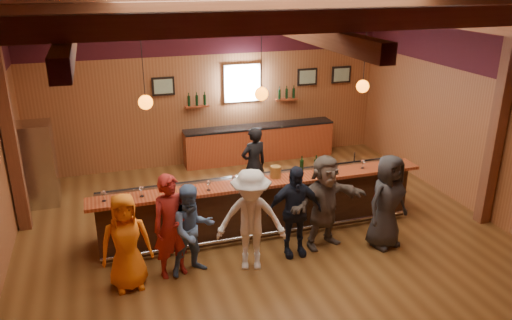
# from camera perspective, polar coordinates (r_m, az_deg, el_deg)

# --- Properties ---
(room) EXTENTS (9.04, 9.00, 4.52)m
(room) POSITION_cam_1_polar(r_m,az_deg,el_deg) (8.77, 0.50, 10.92)
(room) COLOR brown
(room) RESTS_ON ground
(bar_counter) EXTENTS (6.30, 1.07, 1.11)m
(bar_counter) POSITION_cam_1_polar(r_m,az_deg,el_deg) (9.68, 0.37, -4.88)
(bar_counter) COLOR black
(bar_counter) RESTS_ON ground
(back_bar_cabinet) EXTENTS (4.00, 0.52, 0.95)m
(back_bar_cabinet) POSITION_cam_1_polar(r_m,az_deg,el_deg) (13.19, 0.41, 2.00)
(back_bar_cabinet) COLOR maroon
(back_bar_cabinet) RESTS_ON ground
(window) EXTENTS (0.95, 0.09, 0.95)m
(window) POSITION_cam_1_polar(r_m,az_deg,el_deg) (12.87, -1.60, 8.79)
(window) COLOR silver
(window) RESTS_ON room
(framed_pictures) EXTENTS (5.35, 0.05, 0.45)m
(framed_pictures) POSITION_cam_1_polar(r_m,az_deg,el_deg) (13.11, 2.09, 9.23)
(framed_pictures) COLOR black
(framed_pictures) RESTS_ON room
(wine_shelves) EXTENTS (3.00, 0.18, 0.30)m
(wine_shelves) POSITION_cam_1_polar(r_m,az_deg,el_deg) (12.90, -1.50, 6.86)
(wine_shelves) COLOR maroon
(wine_shelves) RESTS_ON room
(pendant_lights) EXTENTS (4.24, 0.24, 1.37)m
(pendant_lights) POSITION_cam_1_polar(r_m,az_deg,el_deg) (8.82, 0.60, 7.63)
(pendant_lights) COLOR black
(pendant_lights) RESTS_ON room
(stainless_fridge) EXTENTS (0.70, 0.70, 1.80)m
(stainless_fridge) POSITION_cam_1_polar(r_m,az_deg,el_deg) (11.48, -23.66, -0.46)
(stainless_fridge) COLOR silver
(stainless_fridge) RESTS_ON ground
(customer_orange) EXTENTS (0.82, 0.56, 1.60)m
(customer_orange) POSITION_cam_1_polar(r_m,az_deg,el_deg) (8.04, -14.63, -9.06)
(customer_orange) COLOR orange
(customer_orange) RESTS_ON ground
(customer_redvest) EXTENTS (0.72, 0.56, 1.77)m
(customer_redvest) POSITION_cam_1_polar(r_m,az_deg,el_deg) (8.17, -9.59, -7.47)
(customer_redvest) COLOR maroon
(customer_redvest) RESTS_ON ground
(customer_denim) EXTENTS (0.87, 0.75, 1.57)m
(customer_denim) POSITION_cam_1_polar(r_m,az_deg,el_deg) (8.22, -7.26, -7.94)
(customer_denim) COLOR #4D6B9A
(customer_denim) RESTS_ON ground
(customer_white) EXTENTS (1.29, 0.97, 1.78)m
(customer_white) POSITION_cam_1_polar(r_m,az_deg,el_deg) (8.23, -0.57, -6.89)
(customer_white) COLOR silver
(customer_white) RESTS_ON ground
(customer_navy) EXTENTS (1.00, 0.47, 1.67)m
(customer_navy) POSITION_cam_1_polar(r_m,az_deg,el_deg) (8.67, 4.39, -5.86)
(customer_navy) COLOR black
(customer_navy) RESTS_ON ground
(customer_brown) EXTENTS (1.69, 0.85, 1.74)m
(customer_brown) POSITION_cam_1_polar(r_m,az_deg,el_deg) (8.99, 7.84, -4.75)
(customer_brown) COLOR #61564E
(customer_brown) RESTS_ON ground
(customer_dark) EXTENTS (0.97, 0.76, 1.75)m
(customer_dark) POSITION_cam_1_polar(r_m,az_deg,el_deg) (9.20, 14.77, -4.61)
(customer_dark) COLOR #2A2A2D
(customer_dark) RESTS_ON ground
(bartender) EXTENTS (0.69, 0.54, 1.67)m
(bartender) POSITION_cam_1_polar(r_m,az_deg,el_deg) (10.66, -0.25, -0.56)
(bartender) COLOR black
(bartender) RESTS_ON ground
(ice_bucket) EXTENTS (0.20, 0.20, 0.22)m
(ice_bucket) POSITION_cam_1_polar(r_m,az_deg,el_deg) (9.28, 2.25, -1.36)
(ice_bucket) COLOR brown
(ice_bucket) RESTS_ON bar_counter
(bottle_a) EXTENTS (0.07, 0.07, 0.34)m
(bottle_a) POSITION_cam_1_polar(r_m,az_deg,el_deg) (9.51, 5.24, -0.72)
(bottle_a) COLOR black
(bottle_a) RESTS_ON bar_counter
(bottle_b) EXTENTS (0.08, 0.08, 0.35)m
(bottle_b) POSITION_cam_1_polar(r_m,az_deg,el_deg) (9.54, 6.86, -0.69)
(bottle_b) COLOR black
(bottle_b) RESTS_ON bar_counter
(glass_a) EXTENTS (0.08, 0.08, 0.19)m
(glass_a) POSITION_cam_1_polar(r_m,az_deg,el_deg) (8.69, -17.06, -3.71)
(glass_a) COLOR silver
(glass_a) RESTS_ON bar_counter
(glass_b) EXTENTS (0.09, 0.09, 0.19)m
(glass_b) POSITION_cam_1_polar(r_m,az_deg,el_deg) (8.70, -12.97, -3.24)
(glass_b) COLOR silver
(glass_b) RESTS_ON bar_counter
(glass_c) EXTENTS (0.08, 0.08, 0.18)m
(glass_c) POSITION_cam_1_polar(r_m,az_deg,el_deg) (8.82, -9.81, -2.72)
(glass_c) COLOR silver
(glass_c) RESTS_ON bar_counter
(glass_d) EXTENTS (0.09, 0.09, 0.19)m
(glass_d) POSITION_cam_1_polar(r_m,az_deg,el_deg) (8.75, -5.46, -2.64)
(glass_d) COLOR silver
(glass_d) RESTS_ON bar_counter
(glass_e) EXTENTS (0.08, 0.08, 0.19)m
(glass_e) POSITION_cam_1_polar(r_m,az_deg,el_deg) (8.95, -2.54, -2.06)
(glass_e) COLOR silver
(glass_e) RESTS_ON bar_counter
(glass_f) EXTENTS (0.09, 0.09, 0.20)m
(glass_f) POSITION_cam_1_polar(r_m,az_deg,el_deg) (9.37, 7.03, -1.07)
(glass_f) COLOR silver
(glass_f) RESTS_ON bar_counter
(glass_g) EXTENTS (0.09, 0.09, 0.20)m
(glass_g) POSITION_cam_1_polar(r_m,az_deg,el_deg) (9.60, 8.76, -0.63)
(glass_g) COLOR silver
(glass_g) RESTS_ON bar_counter
(glass_h) EXTENTS (0.08, 0.08, 0.18)m
(glass_h) POSITION_cam_1_polar(r_m,az_deg,el_deg) (9.92, 12.12, -0.23)
(glass_h) COLOR silver
(glass_h) RESTS_ON bar_counter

